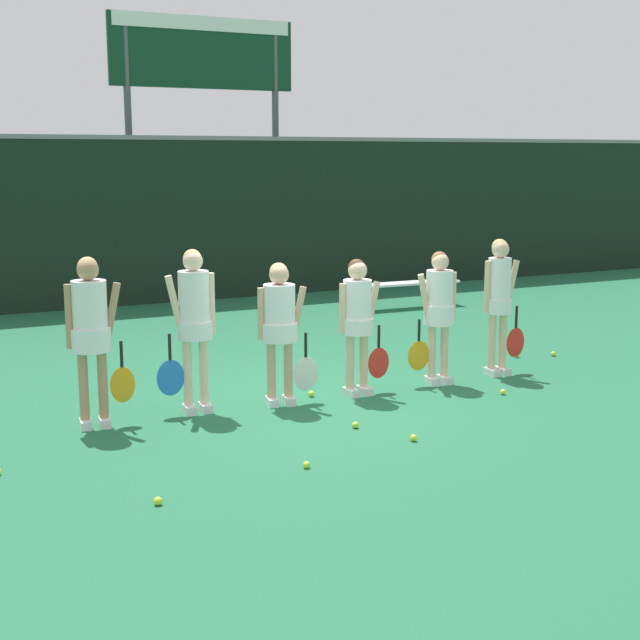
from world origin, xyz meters
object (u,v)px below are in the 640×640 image
player_0 (91,326)px  player_5 (499,295)px  tennis_ball_10 (414,438)px  bench_courtside (406,286)px  player_2 (280,321)px  player_4 (439,307)px  tennis_ball_6 (553,354)px  tennis_ball_9 (517,355)px  tennis_ball_4 (503,392)px  tennis_ball_7 (355,425)px  scoreboard (204,78)px  tennis_ball_5 (158,501)px  player_1 (194,316)px  tennis_ball_2 (307,465)px  tennis_ball_8 (311,394)px  player_3 (358,315)px  tennis_ball_3 (189,377)px

player_0 → player_5: size_ratio=1.02×
tennis_ball_10 → bench_courtside: bearing=59.2°
player_2 → player_4: size_ratio=0.99×
tennis_ball_6 → tennis_ball_9: size_ratio=1.04×
player_4 → tennis_ball_9: bearing=24.5°
player_0 → tennis_ball_4: size_ratio=26.65×
tennis_ball_4 → bench_courtside: bearing=69.4°
player_4 → tennis_ball_7: (-1.78, -1.19, -0.93)m
scoreboard → tennis_ball_9: 9.26m
tennis_ball_5 → tennis_ball_6: bearing=23.8°
player_1 → tennis_ball_5: player_1 is taller
player_2 → tennis_ball_5: (-2.08, -2.30, -0.93)m
tennis_ball_6 → tennis_ball_9: (-0.52, 0.15, -0.00)m
bench_courtside → tennis_ball_4: 6.15m
tennis_ball_10 → player_4: bearing=51.2°
tennis_ball_5 → tennis_ball_2: bearing=10.0°
tennis_ball_7 → scoreboard: bearing=79.8°
player_4 → tennis_ball_8: (-1.67, 0.11, -0.93)m
tennis_ball_4 → tennis_ball_6: 2.34m
player_2 → player_4: 2.12m
bench_courtside → player_4: player_4 is taller
player_4 → player_0: bearing=-177.6°
bench_courtside → tennis_ball_8: bearing=-129.1°
tennis_ball_5 → tennis_ball_8: size_ratio=0.98×
tennis_ball_9 → tennis_ball_6: bearing=-16.0°
player_2 → tennis_ball_8: bearing=26.5°
bench_courtside → tennis_ball_8: size_ratio=29.48×
player_0 → tennis_ball_5: 2.58m
player_3 → tennis_ball_6: player_3 is taller
player_4 → tennis_ball_8: size_ratio=22.90×
player_0 → tennis_ball_9: bearing=13.1°
scoreboard → player_2: size_ratio=3.41×
tennis_ball_3 → tennis_ball_10: bearing=-69.4°
player_0 → tennis_ball_3: player_0 is taller
tennis_ball_2 → tennis_ball_6: tennis_ball_6 is taller
tennis_ball_2 → tennis_ball_8: 2.42m
player_2 → tennis_ball_10: size_ratio=23.11×
tennis_ball_6 → player_0: bearing=-175.5°
player_0 → tennis_ball_5: player_0 is taller
tennis_ball_4 → player_1: bearing=165.6°
tennis_ball_4 → tennis_ball_5: (-4.61, -1.52, 0.00)m
player_0 → tennis_ball_3: (1.48, 1.46, -1.03)m
player_5 → tennis_ball_4: player_5 is taller
scoreboard → tennis_ball_2: scoreboard is taller
tennis_ball_6 → tennis_ball_8: (-3.99, -0.45, 0.00)m
tennis_ball_4 → tennis_ball_5: 4.85m
player_5 → tennis_ball_10: player_5 is taller
bench_courtside → player_5: player_5 is taller
tennis_ball_3 → tennis_ball_5: tennis_ball_5 is taller
tennis_ball_5 → scoreboard: bearing=69.2°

